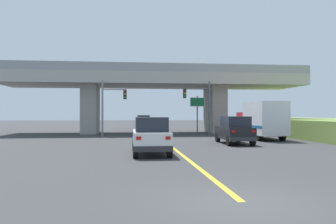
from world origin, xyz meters
name	(u,v)px	position (x,y,z in m)	size (l,w,h in m)	color
ground	(154,133)	(0.00, 30.71, 0.00)	(160.00, 160.00, 0.00)	#353538
overpass_bridge	(154,86)	(0.00, 30.71, 5.38)	(33.76, 8.01, 7.54)	#A8A59E
lane_divider_stripe	(172,147)	(0.00, 13.82, 0.00)	(0.20, 27.64, 0.01)	yellow
suv_lead	(151,136)	(-1.64, 10.25, 1.01)	(1.95, 4.65, 2.02)	silver
suv_crossing	(234,130)	(4.83, 15.78, 1.01)	(1.99, 4.43, 2.02)	black
box_truck	(262,120)	(8.60, 19.97, 1.67)	(2.33, 6.55, 3.22)	red
sedan_oncoming	(143,122)	(-0.86, 40.61, 1.02)	(2.02, 4.78, 2.02)	slate
traffic_signal_nearside	(201,102)	(4.50, 26.09, 3.48)	(2.85, 0.36, 5.59)	#56595E
traffic_signal_farside	(111,102)	(-4.66, 25.13, 3.37)	(2.43, 0.36, 5.51)	slate
highway_sign	(197,106)	(4.63, 28.41, 3.06)	(1.62, 0.17, 4.17)	#56595E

